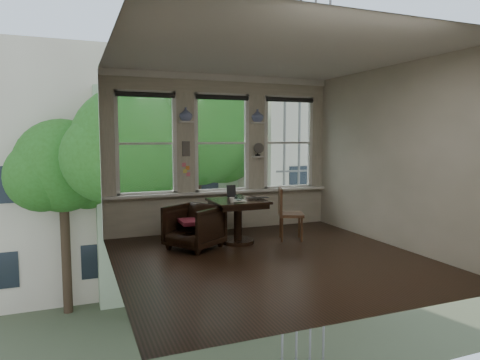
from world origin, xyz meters
name	(u,v)px	position (x,y,z in m)	size (l,w,h in m)	color
ground	(271,259)	(0.00, 0.00, 0.00)	(4.50, 4.50, 0.00)	black
ceiling	(272,54)	(0.00, 0.00, 3.00)	(4.50, 4.50, 0.00)	silver
wall_back	(221,153)	(0.00, 2.25, 1.50)	(4.50, 4.50, 0.00)	beige
wall_front	(372,170)	(0.00, -2.25, 1.50)	(4.50, 4.50, 0.00)	beige
wall_left	(112,162)	(-2.25, 0.00, 1.50)	(4.50, 4.50, 0.00)	beige
wall_right	(394,156)	(2.25, 0.00, 1.50)	(4.50, 4.50, 0.00)	beige
window_left	(146,144)	(-1.45, 2.25, 1.70)	(1.10, 0.12, 1.90)	white
window_center	(221,143)	(0.00, 2.25, 1.70)	(1.10, 0.12, 1.90)	white
window_right	(288,143)	(1.45, 2.25, 1.70)	(1.10, 0.12, 1.90)	white
shelf_left	(186,122)	(-0.72, 2.15, 2.10)	(0.26, 0.16, 0.03)	white
shelf_right	(258,123)	(0.72, 2.15, 2.10)	(0.26, 0.16, 0.03)	white
intercom	(186,149)	(-0.72, 2.18, 1.60)	(0.14, 0.06, 0.28)	#59544F
sticky_notes	(186,167)	(-0.72, 2.19, 1.25)	(0.16, 0.01, 0.24)	pink
desk_fan	(258,152)	(0.72, 2.13, 1.53)	(0.20, 0.20, 0.24)	#59544F
vase_left	(186,114)	(-0.72, 2.15, 2.24)	(0.24, 0.24, 0.25)	silver
vase_right	(258,116)	(0.72, 2.15, 2.24)	(0.24, 0.24, 0.25)	silver
table	(238,221)	(-0.10, 1.10, 0.38)	(0.90, 0.90, 0.75)	black
armchair_left	(194,227)	(-0.90, 1.01, 0.36)	(0.77, 0.79, 0.72)	black
cushion_red	(194,221)	(-0.90, 1.01, 0.45)	(0.45, 0.45, 0.06)	maroon
side_chair_right	(291,214)	(0.86, 0.97, 0.46)	(0.42, 0.42, 0.92)	#4F2F1C
laptop	(259,199)	(0.25, 1.00, 0.76)	(0.37, 0.24, 0.03)	black
mug	(232,200)	(-0.30, 0.86, 0.79)	(0.09, 0.09, 0.08)	white
drinking_glass	(239,198)	(-0.13, 0.98, 0.80)	(0.13, 0.13, 0.11)	white
tablet	(231,191)	(-0.10, 1.42, 0.86)	(0.16, 0.02, 0.22)	black
papers	(238,200)	(-0.12, 1.03, 0.75)	(0.22, 0.30, 0.00)	silver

